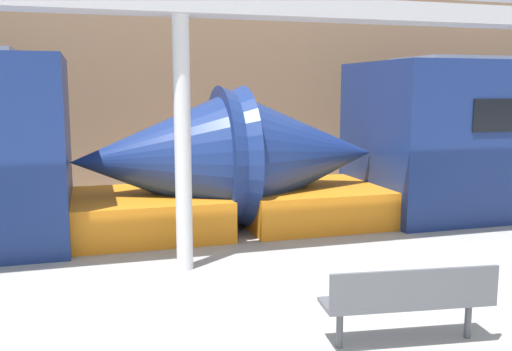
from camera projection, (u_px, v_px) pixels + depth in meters
station_wall at (168, 92)px, 14.00m from camera, size 56.00×0.20×5.00m
bench_near at (410, 298)px, 5.67m from camera, size 1.77×0.65×0.84m
support_column_near at (183, 146)px, 7.96m from camera, size 0.23×0.23×3.56m
canopy_beam at (180, 4)px, 7.67m from camera, size 28.00×0.60×0.28m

